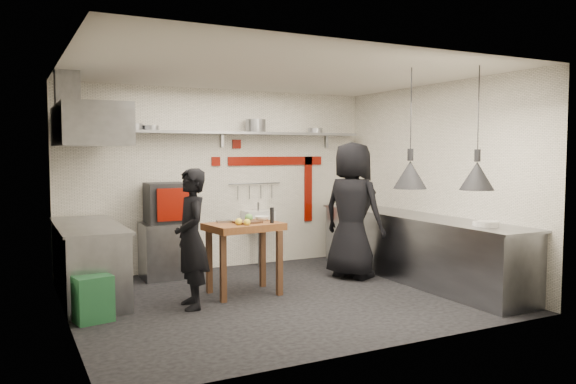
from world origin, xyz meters
name	(u,v)px	position (x,y,z in m)	size (l,w,h in m)	color
floor	(280,297)	(0.00, 0.00, 0.00)	(5.00, 5.00, 0.00)	black
ceiling	(280,73)	(0.00, 0.00, 2.80)	(5.00, 5.00, 0.00)	beige
wall_back	(222,179)	(0.00, 2.10, 1.40)	(5.00, 0.04, 2.80)	silver
wall_front	(382,199)	(0.00, -2.10, 1.40)	(5.00, 0.04, 2.80)	silver
wall_left	(65,193)	(-2.50, 0.00, 1.40)	(0.04, 4.20, 2.80)	silver
wall_right	(435,182)	(2.50, 0.00, 1.40)	(0.04, 4.20, 2.80)	silver
red_band_horiz	(276,161)	(0.95, 2.08, 1.68)	(1.70, 0.02, 0.14)	#710C02
red_band_vert	(308,189)	(1.55, 2.08, 1.20)	(0.14, 0.02, 1.10)	#710C02
red_tile_a	(237,144)	(0.25, 2.08, 1.95)	(0.14, 0.02, 0.14)	#710C02
red_tile_b	(216,161)	(-0.10, 2.08, 1.68)	(0.14, 0.02, 0.14)	#710C02
back_shelf	(225,133)	(0.00, 1.92, 2.12)	(4.60, 0.34, 0.04)	slate
shelf_bracket_left	(95,138)	(-1.90, 2.07, 2.02)	(0.04, 0.06, 0.24)	slate
shelf_bracket_mid	(222,140)	(0.00, 2.07, 2.02)	(0.04, 0.06, 0.24)	slate
shelf_bracket_right	(326,141)	(1.90, 2.07, 2.02)	(0.04, 0.06, 0.24)	slate
pan_far_left	(132,127)	(-1.41, 1.92, 2.19)	(0.31, 0.31, 0.09)	slate
pan_mid_left	(151,128)	(-1.14, 1.92, 2.18)	(0.23, 0.23, 0.07)	slate
stock_pot	(256,126)	(0.51, 1.92, 2.24)	(0.32, 0.32, 0.20)	slate
pan_right	(315,131)	(1.59, 1.92, 2.18)	(0.24, 0.24, 0.08)	slate
oven_stand	(166,250)	(-0.99, 1.76, 0.40)	(0.69, 0.63, 0.80)	slate
combi_oven	(166,203)	(-0.98, 1.78, 1.09)	(0.56, 0.52, 0.58)	black
oven_door	(173,205)	(-0.95, 1.47, 1.09)	(0.45, 0.03, 0.46)	#710C02
oven_glass	(170,205)	(-0.99, 1.48, 1.09)	(0.38, 0.02, 0.34)	black
hand_sink	(258,217)	(0.55, 1.92, 0.78)	(0.46, 0.34, 0.22)	white
sink_tap	(258,206)	(0.55, 1.92, 0.96)	(0.03, 0.03, 0.14)	slate
sink_drain	(259,245)	(0.55, 1.88, 0.34)	(0.06, 0.06, 0.66)	slate
utensil_rail	(255,183)	(0.55, 2.06, 1.32)	(0.02, 0.02, 0.90)	slate
counter_right	(415,249)	(2.15, 0.00, 0.45)	(0.70, 3.80, 0.90)	slate
counter_right_top	(416,216)	(2.15, 0.00, 0.92)	(0.76, 3.90, 0.03)	slate
plate_stack	(488,224)	(2.12, -1.36, 0.96)	(0.26, 0.26, 0.07)	white
small_bowl_right	(481,224)	(2.10, -1.27, 0.96)	(0.20, 0.20, 0.05)	white
counter_left	(89,262)	(-2.15, 1.05, 0.45)	(0.70, 1.90, 0.90)	slate
counter_left_top	(88,225)	(-2.15, 1.05, 0.92)	(0.76, 2.00, 0.03)	slate
extractor_hood	(90,126)	(-2.10, 1.05, 2.15)	(0.78, 1.60, 0.50)	slate
hood_duct	(67,92)	(-2.35, 1.05, 2.55)	(0.28, 0.28, 0.50)	slate
green_bin	(92,298)	(-2.26, 0.04, 0.25)	(0.38, 0.38, 0.50)	#205932
prep_table	(244,259)	(-0.35, 0.36, 0.46)	(0.92, 0.64, 0.92)	brown
cutting_board	(248,222)	(-0.30, 0.33, 0.93)	(0.33, 0.23, 0.03)	#492D1B
pepper_mill	(272,215)	(-0.02, 0.19, 1.02)	(0.05, 0.05, 0.20)	black
lemon_a	(239,222)	(-0.47, 0.22, 0.96)	(0.09, 0.09, 0.09)	yellow
lemon_b	(247,222)	(-0.39, 0.14, 0.96)	(0.08, 0.08, 0.08)	yellow
veg_ball	(249,218)	(-0.22, 0.48, 0.97)	(0.11, 0.11, 0.11)	#5C9C42
steel_tray	(224,221)	(-0.55, 0.52, 0.94)	(0.19, 0.13, 0.03)	slate
bowl	(262,218)	(-0.03, 0.48, 0.95)	(0.19, 0.19, 0.06)	white
heat_lamp_near	(411,129)	(1.17, -1.06, 2.10)	(0.39, 0.39, 1.40)	black
heat_lamp_far	(478,128)	(1.74, -1.54, 2.10)	(0.39, 0.39, 1.41)	black
chef_left	(191,239)	(-1.13, 0.05, 0.82)	(0.60, 0.39, 1.64)	black
chef_right	(352,210)	(1.43, 0.53, 0.99)	(0.96, 0.63, 1.97)	black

